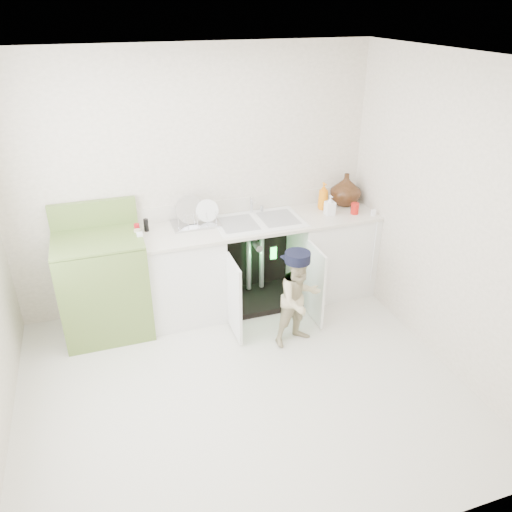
{
  "coord_description": "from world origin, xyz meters",
  "views": [
    {
      "loc": [
        -0.89,
        -3.0,
        2.82
      ],
      "look_at": [
        0.36,
        0.7,
        0.8
      ],
      "focal_mm": 35.0,
      "sensor_mm": 36.0,
      "label": 1
    }
  ],
  "objects": [
    {
      "name": "counter_run",
      "position": [
        0.58,
        1.21,
        0.48
      ],
      "size": [
        2.44,
        1.02,
        1.23
      ],
      "color": "white",
      "rests_on": "ground"
    },
    {
      "name": "ground",
      "position": [
        0.0,
        0.0,
        0.0
      ],
      "size": [
        3.5,
        3.5,
        0.0
      ],
      "primitive_type": "plane",
      "color": "beige",
      "rests_on": "ground"
    },
    {
      "name": "room_shell",
      "position": [
        0.0,
        0.0,
        1.25
      ],
      "size": [
        6.0,
        5.5,
        1.26
      ],
      "color": "#EFE1CD",
      "rests_on": "ground"
    },
    {
      "name": "avocado_stove",
      "position": [
        -0.95,
        1.18,
        0.49
      ],
      "size": [
        0.77,
        0.65,
        1.2
      ],
      "color": "olive",
      "rests_on": "ground"
    },
    {
      "name": "repair_worker",
      "position": [
        0.67,
        0.43,
        0.46
      ],
      "size": [
        0.5,
        0.65,
        0.91
      ],
      "rotation": [
        0.0,
        0.0,
        0.22
      ],
      "color": "beige",
      "rests_on": "ground"
    }
  ]
}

